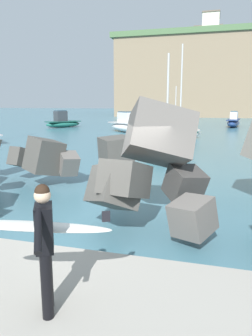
{
  "coord_description": "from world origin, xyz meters",
  "views": [
    {
      "loc": [
        2.19,
        -7.06,
        2.99
      ],
      "look_at": [
        0.08,
        0.5,
        1.4
      ],
      "focal_mm": 33.93,
      "sensor_mm": 36.0,
      "label": 1
    }
  ],
  "objects": [
    {
      "name": "ground_plane",
      "position": [
        0.0,
        0.0,
        0.0
      ],
      "size": [
        400.0,
        400.0,
        0.0
      ],
      "primitive_type": "plane",
      "color": "#42707F"
    },
    {
      "name": "walkway_path",
      "position": [
        0.0,
        -4.0,
        0.12
      ],
      "size": [
        48.0,
        4.4,
        0.24
      ],
      "primitive_type": "cube",
      "color": "#9E998E",
      "rests_on": "ground"
    },
    {
      "name": "breakwater_jetty",
      "position": [
        -2.0,
        1.52,
        1.38
      ],
      "size": [
        31.0,
        6.3,
        3.17
      ],
      "color": "#3D3A38",
      "rests_on": "ground"
    },
    {
      "name": "surfer_with_board",
      "position": [
        0.08,
        -3.6,
        1.28
      ],
      "size": [
        2.01,
        1.5,
        1.78
      ],
      "color": "black",
      "rests_on": "walkway_path"
    },
    {
      "name": "boat_near_left",
      "position": [
        4.52,
        37.6,
        0.68
      ],
      "size": [
        2.21,
        6.25,
        2.07
      ],
      "color": "navy",
      "rests_on": "ground"
    },
    {
      "name": "boat_near_centre",
      "position": [
        -0.69,
        14.03,
        0.6
      ],
      "size": [
        3.83,
        5.2,
        6.1
      ],
      "color": "#1E6656",
      "rests_on": "ground"
    },
    {
      "name": "boat_mid_left",
      "position": [
        -6.76,
        26.07,
        0.71
      ],
      "size": [
        6.16,
        5.8,
        2.21
      ],
      "color": "white",
      "rests_on": "ground"
    },
    {
      "name": "boat_mid_right",
      "position": [
        -3.34,
        41.7,
        0.59
      ],
      "size": [
        4.88,
        2.79,
        5.6
      ],
      "color": "white",
      "rests_on": "ground"
    },
    {
      "name": "boat_far_left",
      "position": [
        -1.1,
        21.36,
        0.5
      ],
      "size": [
        4.51,
        2.64,
        7.95
      ],
      "color": "beige",
      "rests_on": "ground"
    },
    {
      "name": "boat_far_centre",
      "position": [
        -16.89,
        30.71,
        0.66
      ],
      "size": [
        4.03,
        5.13,
        2.2
      ],
      "color": "#1E6656",
      "rests_on": "ground"
    },
    {
      "name": "station_building_east",
      "position": [
        -0.16,
        81.03,
        21.97
      ],
      "size": [
        4.24,
        7.56,
        6.1
      ],
      "color": "beige",
      "rests_on": "headland_bluff"
    },
    {
      "name": "station_building_annex",
      "position": [
        -0.95,
        86.37,
        21.11
      ],
      "size": [
        7.49,
        4.69,
        4.38
      ],
      "color": "beige",
      "rests_on": "headland_bluff"
    }
  ]
}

